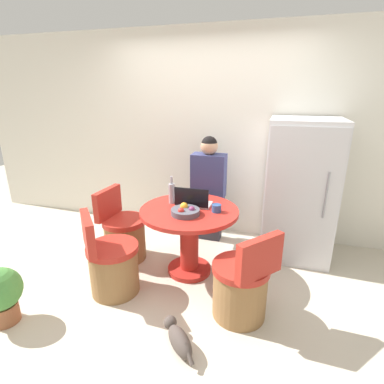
% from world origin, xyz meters
% --- Properties ---
extents(ground_plane, '(12.00, 12.00, 0.00)m').
position_xyz_m(ground_plane, '(0.00, 0.00, 0.00)').
color(ground_plane, beige).
extents(wall_back, '(7.00, 0.06, 2.60)m').
position_xyz_m(wall_back, '(0.00, 1.48, 1.30)').
color(wall_back, silver).
rests_on(wall_back, ground_plane).
extents(refrigerator, '(0.75, 0.73, 1.58)m').
position_xyz_m(refrigerator, '(1.16, 1.07, 0.79)').
color(refrigerator, silver).
rests_on(refrigerator, ground_plane).
extents(dining_table, '(1.00, 1.00, 0.72)m').
position_xyz_m(dining_table, '(0.08, 0.34, 0.50)').
color(dining_table, '#B2261E').
rests_on(dining_table, ground_plane).
extents(chair_near_right_corner, '(0.56, 0.55, 0.82)m').
position_xyz_m(chair_near_right_corner, '(0.70, -0.18, 0.28)').
color(chair_near_right_corner, olive).
rests_on(chair_near_right_corner, ground_plane).
extents(chair_near_left_corner, '(0.56, 0.56, 0.82)m').
position_xyz_m(chair_near_left_corner, '(-0.52, -0.20, 0.28)').
color(chair_near_left_corner, olive).
rests_on(chair_near_left_corner, ground_plane).
extents(chair_left_side, '(0.48, 0.48, 0.82)m').
position_xyz_m(chair_left_side, '(-0.72, 0.39, 0.28)').
color(chair_left_side, olive).
rests_on(chair_left_side, ground_plane).
extents(person_seated, '(0.40, 0.37, 1.36)m').
position_xyz_m(person_seated, '(0.12, 1.06, 0.75)').
color(person_seated, '#2D2D38').
rests_on(person_seated, ground_plane).
extents(laptop, '(0.36, 0.21, 0.21)m').
position_xyz_m(laptop, '(0.09, 0.44, 0.77)').
color(laptop, '#B7B7BC').
rests_on(laptop, dining_table).
extents(fruit_bowl, '(0.28, 0.28, 0.10)m').
position_xyz_m(fruit_bowl, '(0.08, 0.20, 0.75)').
color(fruit_bowl, '#4C4C56').
rests_on(fruit_bowl, dining_table).
extents(coffee_cup, '(0.09, 0.09, 0.08)m').
position_xyz_m(coffee_cup, '(0.36, 0.35, 0.76)').
color(coffee_cup, '#2D4C84').
rests_on(coffee_cup, dining_table).
extents(bottle, '(0.06, 0.06, 0.29)m').
position_xyz_m(bottle, '(-0.15, 0.45, 0.84)').
color(bottle, '#9999A3').
rests_on(bottle, dining_table).
extents(cat, '(0.34, 0.35, 0.17)m').
position_xyz_m(cat, '(0.30, -0.67, 0.09)').
color(cat, '#473D38').
rests_on(cat, ground_plane).
extents(potted_plant, '(0.35, 0.35, 0.50)m').
position_xyz_m(potted_plant, '(-1.19, -0.82, 0.28)').
color(potted_plant, '#935638').
rests_on(potted_plant, ground_plane).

